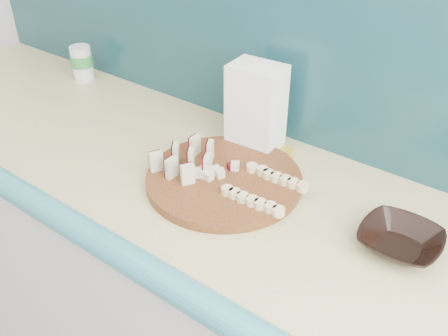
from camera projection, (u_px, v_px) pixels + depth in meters
kitchen_counter at (197, 300)px, 1.44m from camera, size 2.20×0.63×0.91m
backsplash at (262, 36)px, 1.24m from camera, size 2.20×0.02×0.50m
cutting_board at (224, 179)px, 1.14m from camera, size 0.37×0.37×0.02m
apple_wedges at (187, 159)px, 1.15m from camera, size 0.12×0.14×0.05m
apple_chunks at (216, 169)px, 1.14m from camera, size 0.06×0.05×0.02m
banana_slices at (265, 188)px, 1.08m from camera, size 0.16×0.14×0.02m
brown_bowl at (400, 241)px, 0.96m from camera, size 0.16×0.16×0.04m
flour_bag at (256, 108)px, 1.22m from camera, size 0.13×0.10×0.22m
canister at (82, 62)px, 1.60m from camera, size 0.07×0.07×0.11m
banana_peel at (266, 160)px, 1.22m from camera, size 0.20×0.18×0.01m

